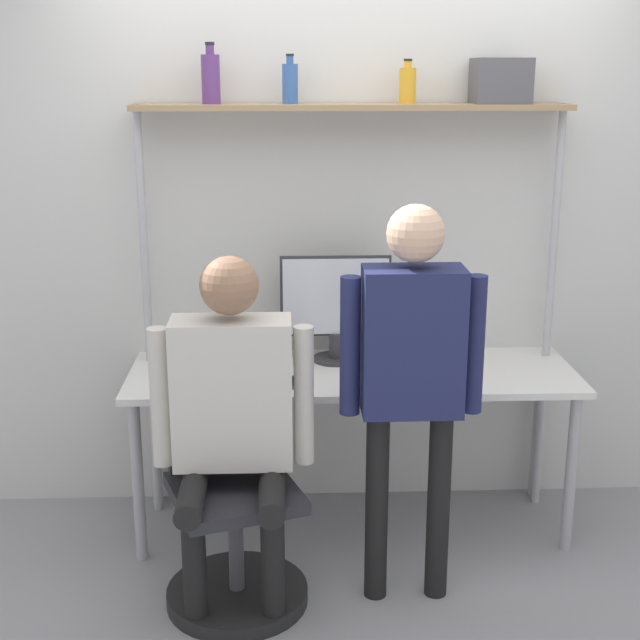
# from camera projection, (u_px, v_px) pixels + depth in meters

# --- Properties ---
(ground_plane) EXTENTS (12.00, 12.00, 0.00)m
(ground_plane) POSITION_uv_depth(u_px,v_px,m) (357.00, 563.00, 3.82)
(ground_plane) COLOR gray
(wall_back) EXTENTS (8.00, 0.06, 2.70)m
(wall_back) POSITION_uv_depth(u_px,v_px,m) (348.00, 224.00, 4.11)
(wall_back) COLOR silver
(wall_back) RESTS_ON ground_plane
(desk) EXTENTS (1.97, 0.64, 0.75)m
(desk) POSITION_uv_depth(u_px,v_px,m) (353.00, 387.00, 3.96)
(desk) COLOR silver
(desk) RESTS_ON ground_plane
(shelf_unit) EXTENTS (1.88, 0.24, 1.90)m
(shelf_unit) POSITION_uv_depth(u_px,v_px,m) (351.00, 173.00, 3.89)
(shelf_unit) COLOR #997A56
(shelf_unit) RESTS_ON ground_plane
(monitor) EXTENTS (0.50, 0.21, 0.49)m
(monitor) POSITION_uv_depth(u_px,v_px,m) (335.00, 303.00, 4.02)
(monitor) COLOR #333338
(monitor) RESTS_ON desk
(laptop) EXTENTS (0.32, 0.21, 0.21)m
(laptop) POSITION_uv_depth(u_px,v_px,m) (236.00, 366.00, 3.82)
(laptop) COLOR #333338
(laptop) RESTS_ON desk
(cell_phone) EXTENTS (0.07, 0.15, 0.01)m
(cell_phone) POSITION_uv_depth(u_px,v_px,m) (291.00, 382.00, 3.78)
(cell_phone) COLOR #264C8C
(cell_phone) RESTS_ON desk
(office_chair) EXTENTS (0.58, 0.58, 0.95)m
(office_chair) POSITION_uv_depth(u_px,v_px,m) (233.00, 529.00, 3.50)
(office_chair) COLOR black
(office_chair) RESTS_ON ground_plane
(person_seated) EXTENTS (0.61, 0.47, 1.40)m
(person_seated) POSITION_uv_depth(u_px,v_px,m) (232.00, 406.00, 3.32)
(person_seated) COLOR black
(person_seated) RESTS_ON ground_plane
(person_standing) EXTENTS (0.54, 0.21, 1.58)m
(person_standing) POSITION_uv_depth(u_px,v_px,m) (412.00, 359.00, 3.32)
(person_standing) COLOR black
(person_standing) RESTS_ON ground_plane
(bottle_blue) EXTENTS (0.07, 0.07, 0.21)m
(bottle_blue) POSITION_uv_depth(u_px,v_px,m) (290.00, 83.00, 3.77)
(bottle_blue) COLOR #335999
(bottle_blue) RESTS_ON shelf_unit
(bottle_amber) EXTENTS (0.07, 0.07, 0.19)m
(bottle_amber) POSITION_uv_depth(u_px,v_px,m) (407.00, 85.00, 3.80)
(bottle_amber) COLOR gold
(bottle_amber) RESTS_ON shelf_unit
(bottle_purple) EXTENTS (0.08, 0.08, 0.25)m
(bottle_purple) POSITION_uv_depth(u_px,v_px,m) (211.00, 78.00, 3.75)
(bottle_purple) COLOR #593372
(bottle_purple) RESTS_ON shelf_unit
(storage_box) EXTENTS (0.24, 0.21, 0.19)m
(storage_box) POSITION_uv_depth(u_px,v_px,m) (501.00, 81.00, 3.81)
(storage_box) COLOR #4C4C51
(storage_box) RESTS_ON shelf_unit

